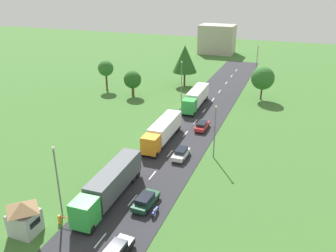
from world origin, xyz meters
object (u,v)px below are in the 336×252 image
(car_second, at_px, (146,201))
(lamppost_second, at_px, (215,129))
(car_fourth, at_px, (202,126))
(person_lead, at_px, (30,209))
(tree_birch, at_px, (106,68))
(truck_lead, at_px, (110,184))
(tree_pine, at_px, (263,78))
(motorcycle_courier, at_px, (155,212))
(truck_third, at_px, (196,97))
(lamppost_third, at_px, (182,79))
(lamppost_fourth, at_px, (257,60))
(truck_second, at_px, (163,131))
(guard_booth, at_px, (24,217))
(car_third, at_px, (181,153))
(tree_maple, at_px, (185,59))
(tree_oak, at_px, (133,80))
(distant_building, at_px, (217,39))
(lamppost_lead, at_px, (57,179))
(barrier_gate, at_px, (66,220))
(car_lead, at_px, (116,251))

(car_second, distance_m, lamppost_second, 16.11)
(car_fourth, relative_size, lamppost_second, 0.53)
(person_lead, xyz_separation_m, tree_birch, (-16.18, 46.18, 4.37))
(truck_lead, bearing_deg, tree_pine, 74.73)
(motorcycle_courier, distance_m, tree_pine, 47.32)
(truck_third, bearing_deg, car_fourth, -68.73)
(lamppost_third, relative_size, lamppost_fourth, 1.03)
(truck_third, bearing_deg, truck_second, -90.90)
(guard_booth, xyz_separation_m, lamppost_fourth, (14.26, 72.96, 2.87))
(car_third, bearing_deg, truck_third, 100.73)
(truck_second, bearing_deg, tree_maple, 101.80)
(tree_oak, relative_size, tree_birch, 0.82)
(motorcycle_courier, xyz_separation_m, distant_building, (-15.08, 94.50, 4.41))
(tree_maple, height_order, tree_pine, tree_maple)
(tree_pine, bearing_deg, motorcycle_courier, -97.57)
(truck_third, distance_m, motorcycle_courier, 37.59)
(truck_lead, bearing_deg, car_second, 2.36)
(car_third, height_order, tree_pine, tree_pine)
(truck_second, xyz_separation_m, tree_birch, (-23.23, 22.68, 3.21))
(guard_booth, height_order, tree_oak, tree_oak)
(motorcycle_courier, relative_size, person_lead, 1.14)
(guard_booth, distance_m, lamppost_lead, 5.09)
(truck_lead, relative_size, lamppost_fourth, 1.57)
(car_fourth, height_order, lamppost_second, lamppost_second)
(truck_second, relative_size, car_fourth, 2.87)
(person_lead, bearing_deg, truck_second, 73.31)
(lamppost_lead, bearing_deg, tree_pine, 72.26)
(barrier_gate, bearing_deg, tree_birch, 114.44)
(guard_booth, height_order, person_lead, guard_booth)
(car_lead, relative_size, lamppost_third, 0.50)
(car_fourth, bearing_deg, motorcycle_courier, -86.57)
(car_third, bearing_deg, lamppost_third, 108.33)
(tree_oak, bearing_deg, truck_second, -53.34)
(truck_third, distance_m, barrier_gate, 42.14)
(car_third, height_order, tree_birch, tree_birch)
(truck_lead, height_order, car_third, truck_lead)
(truck_second, xyz_separation_m, guard_booth, (-5.44, -26.02, -0.08))
(truck_second, distance_m, truck_third, 18.52)
(truck_lead, height_order, lamppost_fourth, lamppost_fourth)
(motorcycle_courier, xyz_separation_m, lamppost_lead, (-9.91, -3.68, 4.31))
(motorcycle_courier, distance_m, distant_building, 95.79)
(lamppost_fourth, bearing_deg, car_fourth, -95.87)
(motorcycle_courier, distance_m, lamppost_second, 16.94)
(truck_third, bearing_deg, tree_oak, 172.99)
(lamppost_third, xyz_separation_m, tree_pine, (16.18, 7.41, -0.08))
(lamppost_lead, height_order, distant_building, distant_building)
(truck_second, xyz_separation_m, car_fourth, (4.72, 7.13, -1.23))
(truck_lead, bearing_deg, car_lead, -57.90)
(truck_third, distance_m, tree_pine, 15.77)
(car_lead, distance_m, car_third, 21.59)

